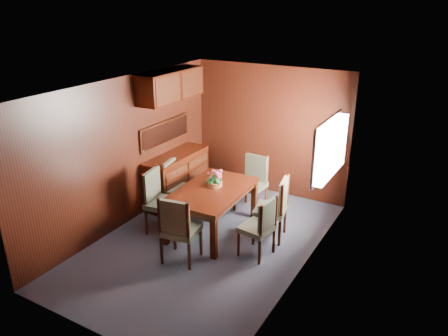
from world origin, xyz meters
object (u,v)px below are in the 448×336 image
Objects in this scene: dining_table at (212,195)px; flower_centerpiece at (214,178)px; sideboard at (177,178)px; chair_right_near at (261,224)px; chair_left_near at (159,197)px; chair_head at (178,227)px.

dining_table is 5.86× the size of flower_centerpiece.
sideboard is at bearing 149.01° from dining_table.
sideboard reaches higher than dining_table.
sideboard is 1.52× the size of chair_right_near.
chair_left_near is 1.01m from chair_head.
chair_left_near is (0.38, -1.03, 0.12)m from sideboard.
sideboard is at bearing 116.97° from chair_head.
chair_left_near is 0.92m from flower_centerpiece.
sideboard is 1.26m from flower_centerpiece.
chair_left_near is at bearing -152.78° from dining_table.
sideboard is 1.36× the size of chair_head.
chair_left_near is 3.85× the size of flower_centerpiece.
sideboard is at bearing 74.56° from chair_right_near.
chair_right_near is 3.43× the size of flower_centerpiece.
chair_left_near is 1.01× the size of chair_head.
chair_head is at bearing -88.22° from dining_table.
flower_centerpiece is (-0.10, 1.13, 0.28)m from chair_head.
flower_centerpiece reaches higher than chair_right_near.
dining_table is 1.53× the size of chair_head.
sideboard is 0.89× the size of dining_table.
dining_table is 0.26m from flower_centerpiece.
chair_head is (1.19, -1.63, 0.12)m from sideboard.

